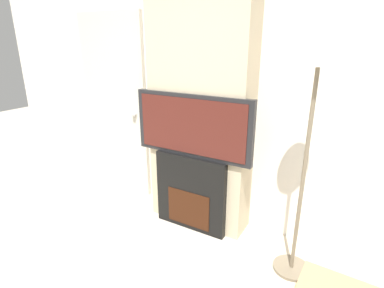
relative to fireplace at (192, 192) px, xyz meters
The scene contains 6 objects.
wall_back 1.03m from the fireplace, 90.00° to the left, with size 6.00×0.06×2.70m.
chimney_breast 0.99m from the fireplace, 90.00° to the left, with size 0.98×0.31×2.70m.
fireplace is the anchor object (origin of this frame).
television 0.67m from the fireplace, 90.00° to the right, with size 1.16×0.07×0.58m.
floor_lamp 1.29m from the fireplace, ahead, with size 0.30×0.30×1.72m.
entry_door 1.41m from the fireplace, 166.74° to the left, with size 0.91×0.09×2.08m.
Camera 1 is at (1.32, -0.57, 1.77)m, focal length 28.00 mm.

